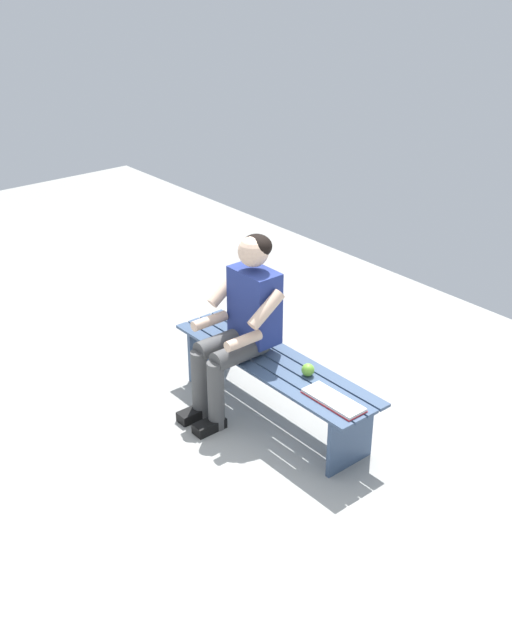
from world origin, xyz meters
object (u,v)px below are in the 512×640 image
person_seated (241,320)px  apple (308,370)px  bench_near (273,374)px  book_open (333,400)px

person_seated → apple: bearing=-163.8°
bench_near → apple: 0.31m
bench_near → person_seated: 0.42m
bench_near → apple: apple is taller
person_seated → book_open: bearing=-176.3°
bench_near → apple: bearing=-170.5°
person_seated → book_open: (-0.82, -0.05, -0.24)m
bench_near → person_seated: person_seated is taller
apple → bench_near: bearing=9.5°
apple → book_open: apple is taller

